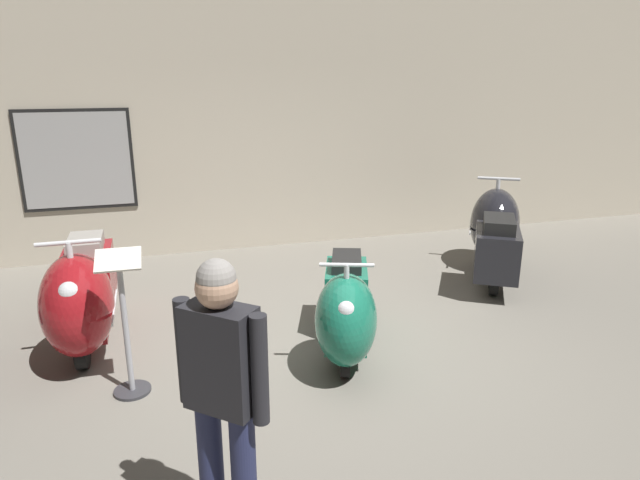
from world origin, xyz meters
name	(u,v)px	position (x,y,z in m)	size (l,w,h in m)	color
ground_plane	(335,355)	(0.00, 0.00, 0.00)	(60.00, 60.00, 0.00)	slate
showroom_back_wall	(243,119)	(-0.20, 3.43, 1.78)	(18.00, 0.63, 3.56)	#BCB29E
scooter_0	(82,296)	(-2.08, 0.76, 0.50)	(0.59, 1.80, 1.10)	black
scooter_1	(346,310)	(0.08, -0.04, 0.44)	(0.94, 1.63, 0.96)	black
scooter_2	(495,232)	(2.51, 1.45, 0.52)	(1.43, 1.86, 1.14)	black
visitor_0	(222,384)	(-1.13, -1.68, 0.89)	(0.41, 0.39, 1.54)	black
info_stanchion	(127,336)	(-1.68, -0.11, 0.48)	(0.32, 0.28, 1.14)	#333338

